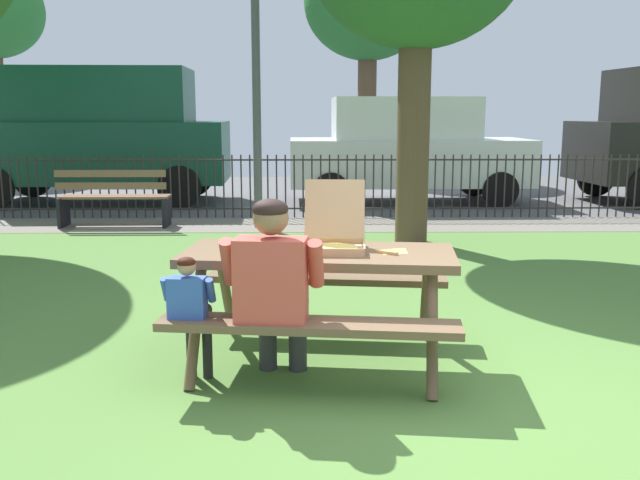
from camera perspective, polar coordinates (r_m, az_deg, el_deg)
The scene contains 14 objects.
ground at distance 5.69m, azimuth 8.13°, elevation -6.99°, with size 28.00×11.49×0.02m, color #537E38.
cobblestone_walkway at distance 10.58m, azimuth 3.93°, elevation 1.25°, with size 28.00×1.40×0.01m, color slate.
street_asphalt at distance 14.80m, azimuth 2.57°, elevation 3.89°, with size 28.00×7.14×0.01m, color #515154.
picnic_table_foreground at distance 4.69m, azimuth -0.10°, elevation -2.97°, with size 1.96×1.68×0.79m.
pizza_box_open at distance 4.69m, azimuth 1.17°, elevation 0.27°, with size 0.44×0.51×0.45m.
pizza_slice_on_table at distance 4.64m, azimuth 5.95°, elevation -0.89°, with size 0.26×0.27×0.02m.
adult_at_table at distance 4.22m, azimuth -3.79°, elevation -3.67°, with size 0.63×0.62×1.19m.
child_at_table at distance 4.34m, azimuth -10.49°, elevation -5.44°, with size 0.33×0.33×0.84m.
iron_fence_streetside at distance 11.20m, azimuth 3.67°, elevation 4.44°, with size 22.63×0.03×1.01m.
park_bench_left at distance 10.74m, azimuth -16.47°, elevation 3.24°, with size 1.60×0.47×0.85m.
lamp_post_walkway at distance 10.23m, azimuth -5.26°, elevation 15.22°, with size 0.28×0.28×4.18m.
parked_car_far_left at distance 13.64m, azimuth -17.66°, elevation 8.38°, with size 4.77×2.21×2.46m.
parked_car_left at distance 13.21m, azimuth 7.13°, elevation 7.43°, with size 4.44×2.00×1.94m.
far_tree_midleft at distance 19.27m, azimuth 3.95°, elevation 18.68°, with size 3.37×3.37×6.03m.
Camera 1 is at (-0.88, -3.61, 1.69)m, focal length 39.20 mm.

